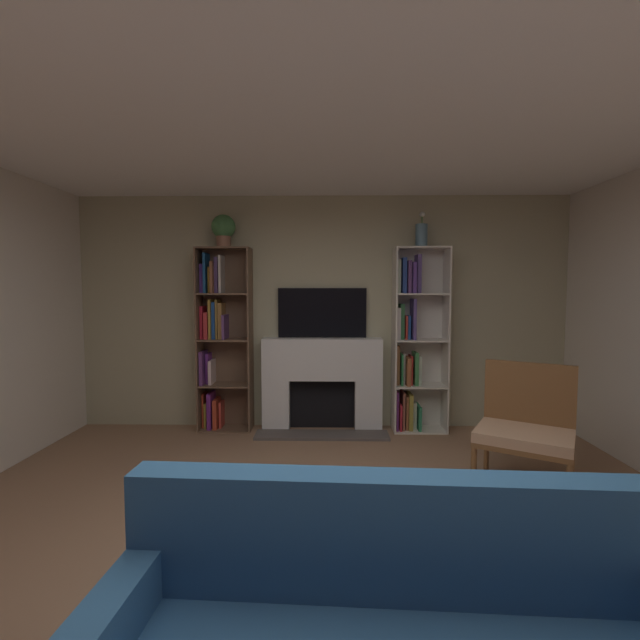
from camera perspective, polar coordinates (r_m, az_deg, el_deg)
The scene contains 10 objects.
ground_plane at distance 2.87m, azimuth -0.41°, elevation -30.19°, with size 6.75×6.75×0.00m, color #8F6A4F.
wall_back_accent at distance 5.21m, azimuth 0.30°, elevation 0.98°, with size 5.75×0.06×2.68m, color #B3AD8B.
ceiling at distance 2.62m, azimuth -0.44°, elevation 28.79°, with size 5.75×5.71×0.06m, color white.
fireplace at distance 5.15m, azimuth 0.28°, elevation -7.79°, with size 1.46×0.55×1.05m.
tv at distance 5.15m, azimuth 0.29°, elevation 0.94°, with size 1.02×0.06×0.57m, color black.
bookshelf_left at distance 5.23m, azimuth -12.72°, elevation -2.27°, with size 0.60×0.31×2.08m.
bookshelf_right at distance 5.18m, azimuth 11.80°, elevation -2.99°, with size 0.60×0.32×2.08m.
potted_plant at distance 5.20m, azimuth -12.26°, elevation 11.33°, with size 0.27×0.27×0.37m.
vase_with_flowers at distance 5.16m, azimuth 12.87°, elevation 10.62°, with size 0.13×0.13×0.39m.
armchair at distance 4.02m, azimuth 24.86°, elevation -12.11°, with size 0.88×0.83×1.01m.
Camera 1 is at (0.06, -2.37, 1.61)m, focal length 24.99 mm.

